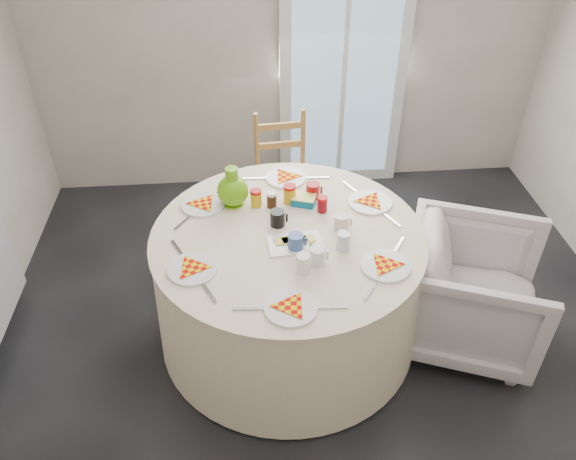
{
  "coord_description": "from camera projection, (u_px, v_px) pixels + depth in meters",
  "views": [
    {
      "loc": [
        -0.4,
        -2.21,
        2.67
      ],
      "look_at": [
        -0.19,
        0.21,
        0.8
      ],
      "focal_mm": 35.0,
      "sensor_mm": 36.0,
      "label": 1
    }
  ],
  "objects": [
    {
      "name": "floor",
      "position": [
        321.0,
        353.0,
        3.4
      ],
      "size": [
        4.0,
        4.0,
        0.0
      ],
      "primitive_type": "plane",
      "color": "black",
      "rests_on": "ground"
    },
    {
      "name": "wall_back",
      "position": [
        292.0,
        30.0,
        4.19
      ],
      "size": [
        4.0,
        0.02,
        2.6
      ],
      "primitive_type": "cube",
      "color": "#BCB5A3",
      "rests_on": "floor"
    },
    {
      "name": "glass_door",
      "position": [
        344.0,
        63.0,
        4.33
      ],
      "size": [
        1.0,
        0.08,
        2.1
      ],
      "primitive_type": "cube",
      "color": "silver",
      "rests_on": "floor"
    },
    {
      "name": "table",
      "position": [
        288.0,
        287.0,
        3.33
      ],
      "size": [
        1.57,
        1.57,
        0.79
      ],
      "primitive_type": "cylinder",
      "color": "beige",
      "rests_on": "floor"
    },
    {
      "name": "wooden_chair",
      "position": [
        284.0,
        174.0,
        4.14
      ],
      "size": [
        0.44,
        0.42,
        0.91
      ],
      "primitive_type": null,
      "rotation": [
        0.0,
        0.0,
        0.08
      ],
      "color": "#AD6E3F",
      "rests_on": "floor"
    },
    {
      "name": "armchair",
      "position": [
        473.0,
        288.0,
        3.29
      ],
      "size": [
        0.96,
        0.99,
        0.8
      ],
      "primitive_type": "imported",
      "rotation": [
        0.0,
        0.0,
        1.2
      ],
      "color": "beige",
      "rests_on": "floor"
    },
    {
      "name": "place_settings",
      "position": [
        288.0,
        234.0,
        3.08
      ],
      "size": [
        1.48,
        1.48,
        0.03
      ],
      "primitive_type": null,
      "rotation": [
        0.0,
        0.0,
        -0.06
      ],
      "color": "silver",
      "rests_on": "table"
    },
    {
      "name": "jar_cluster",
      "position": [
        287.0,
        201.0,
        3.25
      ],
      "size": [
        0.48,
        0.37,
        0.13
      ],
      "primitive_type": null,
      "rotation": [
        0.0,
        0.0,
        0.42
      ],
      "color": "#9E4F25",
      "rests_on": "table"
    },
    {
      "name": "butter_tub",
      "position": [
        303.0,
        202.0,
        3.3
      ],
      "size": [
        0.16,
        0.14,
        0.05
      ],
      "primitive_type": "cube",
      "rotation": [
        0.0,
        0.0,
        -0.33
      ],
      "color": "#095F88",
      "rests_on": "table"
    },
    {
      "name": "green_pitcher",
      "position": [
        233.0,
        190.0,
        3.25
      ],
      "size": [
        0.2,
        0.2,
        0.24
      ],
      "primitive_type": null,
      "rotation": [
        0.0,
        0.0,
        0.11
      ],
      "color": "#5DA60D",
      "rests_on": "table"
    },
    {
      "name": "cheese_platter",
      "position": [
        295.0,
        244.0,
        3.01
      ],
      "size": [
        0.3,
        0.21,
        0.04
      ],
      "primitive_type": null,
      "rotation": [
        0.0,
        0.0,
        0.08
      ],
      "color": "silver",
      "rests_on": "table"
    },
    {
      "name": "mugs_glasses",
      "position": [
        312.0,
        231.0,
        3.04
      ],
      "size": [
        0.66,
        0.66,
        0.11
      ],
      "primitive_type": null,
      "rotation": [
        0.0,
        0.0,
        -0.07
      ],
      "color": "#999191",
      "rests_on": "table"
    }
  ]
}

